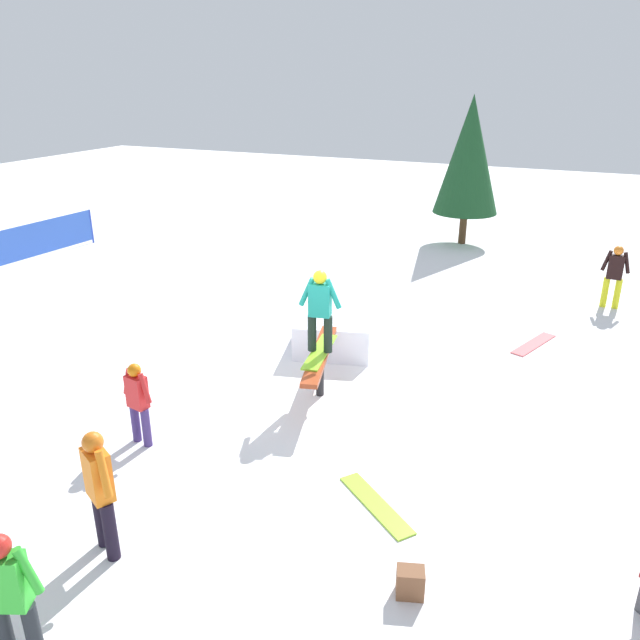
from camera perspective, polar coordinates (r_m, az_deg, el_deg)
The scene contains 13 objects.
ground_plane at distance 11.06m, azimuth 0.00°, elevation -6.83°, with size 60.00×60.00×0.00m, color white.
rail_feature at distance 10.75m, azimuth 0.00°, elevation -3.60°, with size 2.37×0.90×0.82m.
snow_kicker_ramp at distance 12.83m, azimuth 1.44°, elevation -0.91°, with size 1.80×1.50×0.70m, color white.
main_rider_on_rail at distance 10.41m, azimuth 0.00°, elevation 0.70°, with size 1.51×0.74×1.47m.
bystander_black at distance 16.33m, azimuth 25.33°, elevation 3.87°, with size 0.23×0.65×1.52m.
bystander_green at distance 6.85m, azimuth -26.49°, elevation -21.54°, with size 0.33×0.64×1.51m.
bystander_orange at distance 7.74m, azimuth -19.49°, elevation -14.19°, with size 0.41×0.65×1.63m.
bystander_red at distance 9.75m, azimuth -16.32°, elevation -7.00°, with size 0.25×0.61×1.34m.
loose_snowboard_coral at distance 13.74m, azimuth 18.95°, elevation -2.09°, with size 1.46×0.28×0.02m, color #E45C5F.
loose_snowboard_lime at distance 8.56m, azimuth 5.14°, elevation -16.45°, with size 1.41×0.28×0.02m, color #97D12F.
backpack_on_snow at distance 7.36m, azimuth 8.25°, elevation -22.66°, with size 0.30×0.22×0.34m, color brown.
safety_fence at distance 20.31m, azimuth -26.13°, elevation 6.19°, with size 5.83×0.45×1.10m.
pine_tree_near at distance 20.81m, azimuth 13.48°, elevation 14.44°, with size 2.05×2.05×4.67m.
Camera 1 is at (8.87, 3.95, 5.30)m, focal length 35.00 mm.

